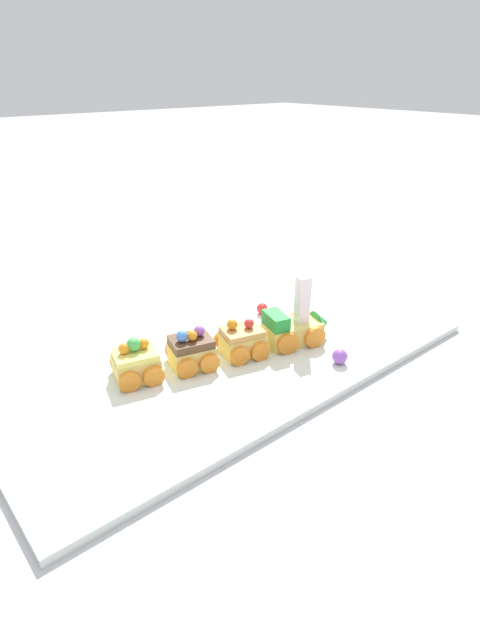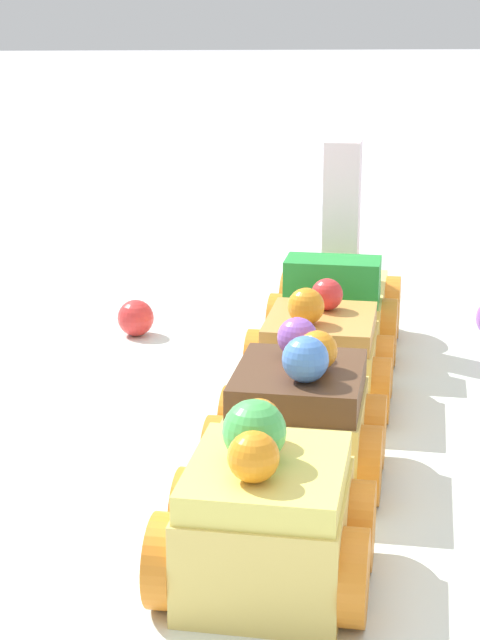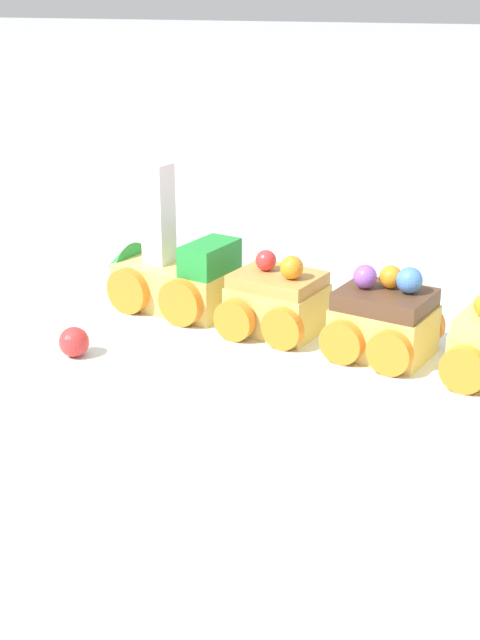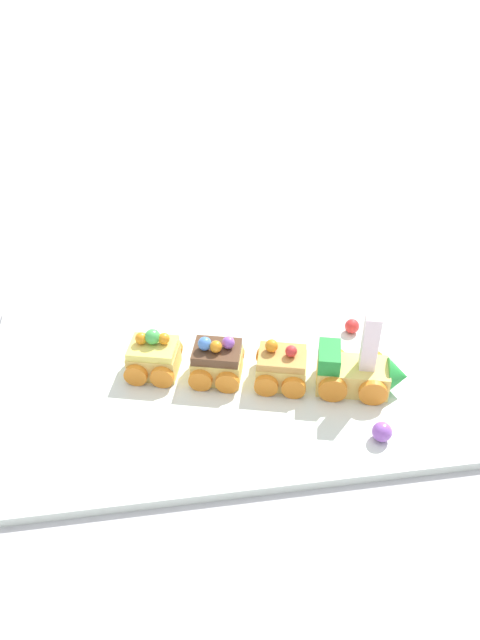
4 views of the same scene
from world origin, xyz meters
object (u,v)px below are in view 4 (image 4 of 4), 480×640
at_px(cake_train_locomotive, 359,371).
at_px(cake_car_chocolate, 217,361).
at_px(gumball_red, 352,326).
at_px(cake_car_lemon, 154,357).
at_px(cake_car_caramel, 282,367).
at_px(gumball_purple, 382,432).

height_order(cake_train_locomotive, cake_car_chocolate, cake_train_locomotive).
xyz_separation_m(cake_car_chocolate, gumball_red, (0.20, 0.07, -0.01)).
xyz_separation_m(cake_train_locomotive, cake_car_lemon, (-0.26, 0.07, -0.00)).
bearing_deg(cake_car_caramel, cake_train_locomotive, -0.08).
bearing_deg(gumball_purple, cake_train_locomotive, 90.47).
bearing_deg(gumball_red, cake_train_locomotive, -102.90).
bearing_deg(cake_train_locomotive, cake_car_caramel, 179.92).
relative_size(cake_car_caramel, cake_car_lemon, 1.00).
bearing_deg(cake_car_lemon, cake_train_locomotive, -0.07).
bearing_deg(gumball_purple, cake_car_lemon, 147.86).
distance_m(cake_car_caramel, cake_car_chocolate, 0.08).
height_order(cake_train_locomotive, cake_car_lemon, cake_train_locomotive).
relative_size(cake_car_lemon, gumball_red, 3.92).
xyz_separation_m(cake_car_chocolate, gumball_purple, (0.18, -0.14, -0.01)).
distance_m(cake_car_chocolate, cake_car_lemon, 0.09).
bearing_deg(gumball_purple, cake_car_caramel, 129.12).
relative_size(cake_car_caramel, gumball_purple, 3.44).
bearing_deg(gumball_red, cake_car_caramel, -144.32).
height_order(cake_car_chocolate, cake_car_lemon, same).
height_order(gumball_purple, gumball_red, gumball_purple).
xyz_separation_m(cake_car_chocolate, cake_car_lemon, (-0.08, 0.02, -0.00)).
height_order(cake_car_chocolate, gumball_red, cake_car_chocolate).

